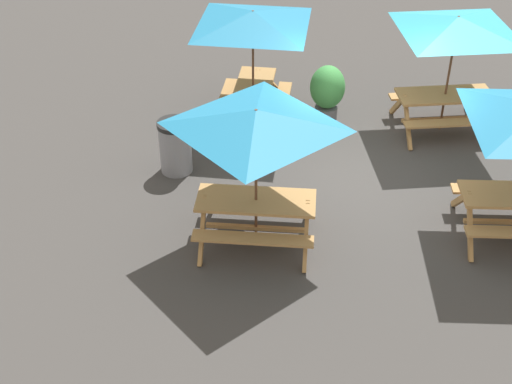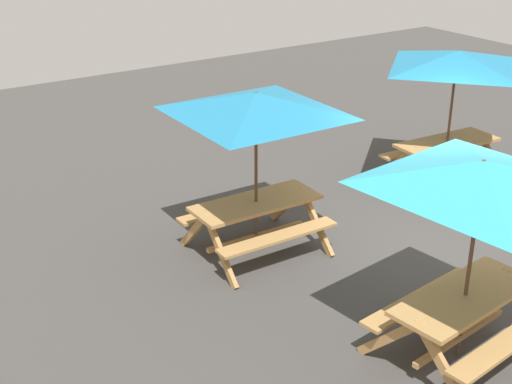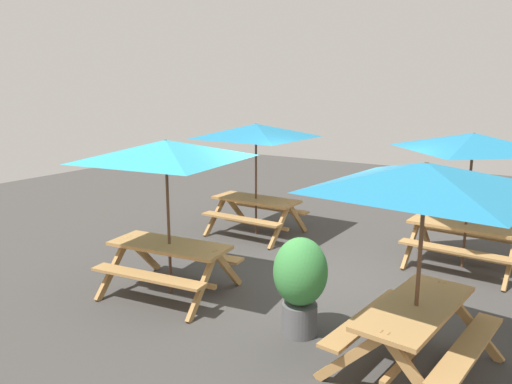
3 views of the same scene
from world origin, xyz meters
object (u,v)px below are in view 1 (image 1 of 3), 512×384
Objects in this scene: picnic_table_0 at (256,129)px; picnic_table_3 at (253,27)px; trash_bin_gray at (175,146)px; potted_plant_0 at (327,92)px; picnic_table_1 at (456,33)px.

picnic_table_0 is 0.83× the size of picnic_table_3.
trash_bin_gray is 0.78× the size of potted_plant_0.
picnic_table_3 is 1.91m from potted_plant_0.
picnic_table_1 and picnic_table_3 have the same top height.
picnic_table_3 reaches higher than potted_plant_0.
picnic_table_1 reaches higher than trash_bin_gray.
picnic_table_3 is at bearing -9.48° from picnic_table_1.
picnic_table_3 is 2.25× the size of potted_plant_0.
trash_bin_gray is at bearing -30.82° from picnic_table_3.
potted_plant_0 is (-1.42, 0.07, -1.27)m from picnic_table_3.
potted_plant_0 is (2.23, -0.10, -1.27)m from picnic_table_1.
picnic_table_3 reaches higher than trash_bin_gray.
picnic_table_0 is at bearing 70.37° from potted_plant_0.
picnic_table_1 is 2.24× the size of potted_plant_0.
picnic_table_0 is 4.93m from picnic_table_1.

